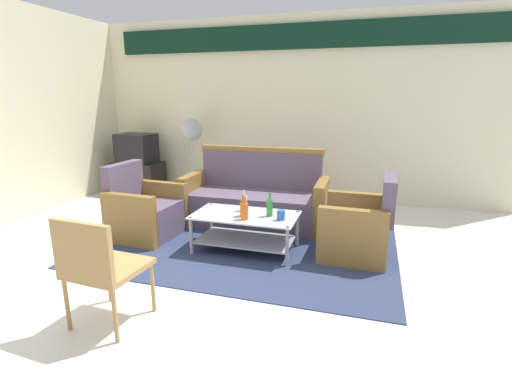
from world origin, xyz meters
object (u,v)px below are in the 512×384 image
(bottle_brown, at_px, (243,208))
(television, at_px, (137,148))
(armchair_left, at_px, (145,213))
(couch, at_px, (256,201))
(armchair_right, at_px, (358,229))
(pedestal_fan, at_px, (192,134))
(bottle_orange, at_px, (244,211))
(tv_stand, at_px, (139,177))
(wicker_chair, at_px, (99,264))
(coffee_table, at_px, (245,227))
(cup, at_px, (281,215))
(bottle_clear, at_px, (244,203))
(bottle_green, at_px, (270,207))

(bottle_brown, xyz_separation_m, television, (-2.55, 1.96, 0.26))
(armchair_left, bearing_deg, bottle_brown, 86.65)
(couch, height_order, television, television)
(armchair_right, xyz_separation_m, television, (-3.70, 1.67, 0.47))
(pedestal_fan, bearing_deg, armchair_left, -81.60)
(bottle_orange, bearing_deg, tv_stand, 141.63)
(armchair_left, xyz_separation_m, wicker_chair, (0.74, -1.71, 0.21))
(bottle_brown, height_order, bottle_orange, bottle_orange)
(couch, height_order, bottle_orange, couch)
(coffee_table, height_order, pedestal_fan, pedestal_fan)
(cup, height_order, tv_stand, tv_stand)
(armchair_right, distance_m, wicker_chair, 2.51)
(bottle_brown, bearing_deg, pedestal_fan, 127.67)
(coffee_table, relative_size, bottle_brown, 4.88)
(bottle_brown, relative_size, bottle_orange, 0.95)
(bottle_brown, distance_m, tv_stand, 3.22)
(bottle_clear, relative_size, television, 0.36)
(television, bearing_deg, pedestal_fan, -172.86)
(coffee_table, bearing_deg, wicker_chair, -108.37)
(pedestal_fan, bearing_deg, bottle_green, -46.80)
(armchair_right, xyz_separation_m, bottle_brown, (-1.15, -0.29, 0.21))
(armchair_right, bearing_deg, couch, 65.64)
(coffee_table, xyz_separation_m, wicker_chair, (-0.54, -1.62, 0.22))
(pedestal_fan, xyz_separation_m, wicker_chair, (1.02, -3.57, -0.52))
(couch, relative_size, pedestal_fan, 1.43)
(cup, distance_m, television, 3.56)
(coffee_table, bearing_deg, armchair_right, 11.64)
(armchair_right, height_order, coffee_table, armchair_right)
(bottle_clear, bearing_deg, pedestal_fan, 129.44)
(bottle_clear, height_order, pedestal_fan, pedestal_fan)
(television, bearing_deg, coffee_table, 147.75)
(bottle_orange, xyz_separation_m, cup, (0.36, 0.09, -0.04))
(bottle_green, height_order, television, television)
(tv_stand, bearing_deg, cup, -33.68)
(armchair_left, xyz_separation_m, bottle_clear, (1.22, 0.04, 0.21))
(tv_stand, bearing_deg, pedestal_fan, 2.85)
(bottle_orange, distance_m, cup, 0.37)
(bottle_clear, distance_m, pedestal_fan, 2.41)
(pedestal_fan, bearing_deg, wicker_chair, -74.11)
(bottle_brown, relative_size, television, 0.36)
(bottle_green, xyz_separation_m, television, (-2.81, 1.88, 0.25))
(armchair_left, height_order, bottle_orange, armchair_left)
(tv_stand, bearing_deg, bottle_green, -33.72)
(couch, height_order, armchair_left, couch)
(bottle_green, bearing_deg, pedestal_fan, 133.20)
(bottle_clear, distance_m, wicker_chair, 1.81)
(bottle_brown, bearing_deg, coffee_table, 86.65)
(bottle_brown, xyz_separation_m, tv_stand, (-2.55, 1.96, -0.24))
(couch, relative_size, armchair_left, 2.13)
(armchair_left, height_order, bottle_green, armchair_left)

